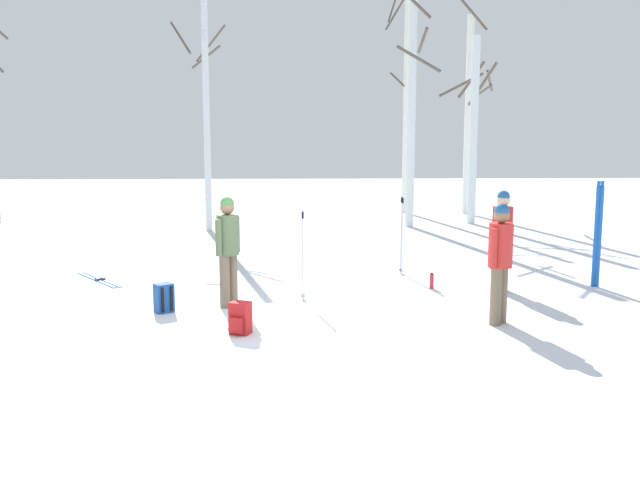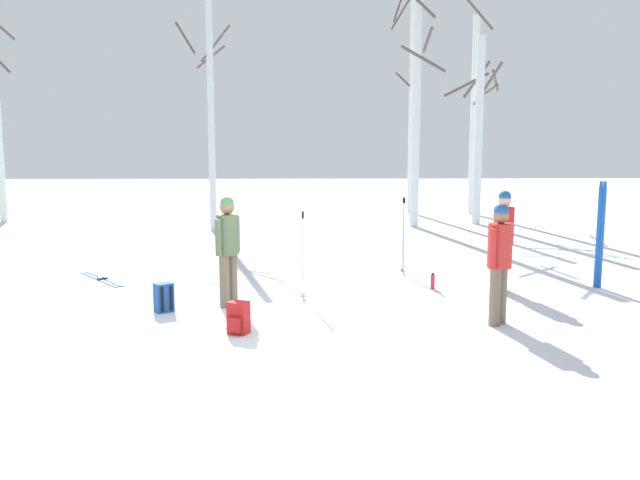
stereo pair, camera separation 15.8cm
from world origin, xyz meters
name	(u,v)px [view 2 (the right image)]	position (x,y,z in m)	size (l,w,h in m)	color
ground_plane	(274,331)	(0.00, 0.00, 0.00)	(60.00, 60.00, 0.00)	white
person_0	(500,256)	(3.14, 0.28, 0.98)	(0.38, 0.41, 1.72)	#72604C
person_1	(503,234)	(3.76, 2.38, 0.98)	(0.34, 0.48, 1.72)	#4C4C56
person_2	(228,244)	(-0.77, 1.40, 0.98)	(0.34, 0.44, 1.72)	#72604C
ski_pair_planted_0	(600,235)	(5.50, 2.62, 0.92)	(0.13, 0.06, 1.85)	blue
ski_pair_lying_1	(101,279)	(-3.33, 3.45, 0.01)	(1.15, 1.43, 0.05)	blue
ski_poles_0	(403,234)	(2.26, 3.85, 0.78)	(0.07, 0.24, 1.46)	#B2B2BC
ski_poles_1	(303,253)	(0.38, 1.79, 0.77)	(0.07, 0.23, 1.44)	#B2B2BC
backpack_0	(164,298)	(-1.72, 1.08, 0.21)	(0.33, 0.34, 0.44)	#1E4C99
backpack_1	(238,318)	(-0.48, -0.13, 0.21)	(0.32, 0.34, 0.44)	red
water_bottle_0	(433,281)	(2.62, 2.58, 0.13)	(0.07, 0.07, 0.27)	red
birch_tree_1	(210,107)	(-2.12, 9.88, 3.29)	(1.47, 1.47, 6.35)	silver
birch_tree_2	(417,99)	(3.44, 10.48, 3.53)	(1.25, 1.11, 6.86)	silver
birch_tree_3	(411,100)	(3.77, 13.92, 3.64)	(0.84, 1.25, 7.08)	silver
birch_tree_4	(478,127)	(5.33, 11.15, 2.78)	(1.61, 1.09, 5.32)	silver
birch_tree_5	(475,112)	(5.76, 13.58, 3.25)	(1.41, 1.57, 6.78)	silver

